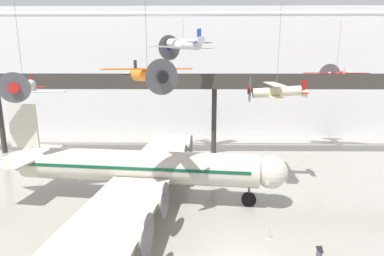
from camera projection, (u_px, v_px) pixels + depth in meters
hangar_back_wall at (211, 74)px, 52.00m from camera, size 140.00×3.00×21.85m
mezzanine_walkway at (215, 86)px, 40.11m from camera, size 110.00×3.20×11.36m
ceiling_truss_beam at (217, 14)px, 37.33m from camera, size 120.00×0.60×0.60m
airliner_silver_main at (137, 167)px, 27.36m from camera, size 27.26×31.06×8.89m
suspended_plane_cream_biplane at (276, 91)px, 29.72m from camera, size 5.84×7.16×9.54m
suspended_plane_orange_highwing at (147, 74)px, 21.97m from camera, size 6.31×5.72×7.94m
suspended_plane_white_twin at (183, 44)px, 38.71m from camera, size 8.73×8.06×5.31m
suspended_plane_red_highwing at (336, 77)px, 42.03m from camera, size 8.67×7.10×8.74m
suspended_plane_silver_racer at (24, 89)px, 26.56m from camera, size 7.00×5.85×8.90m
stanchion_barrier at (269, 235)px, 21.64m from camera, size 0.36×0.36×1.08m
info_sign_pedestal at (319, 255)px, 19.12m from camera, size 0.25×0.76×1.24m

